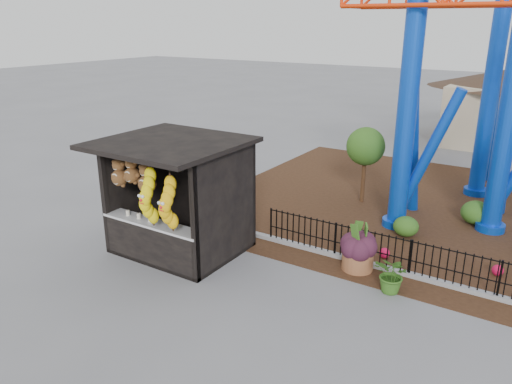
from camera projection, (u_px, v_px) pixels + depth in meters
The scene contains 9 objects.
ground at pixel (248, 298), 11.42m from camera, with size 120.00×120.00×0.00m, color slate.
mulch_bed at pixel (494, 222), 15.73m from camera, with size 18.00×12.00×0.02m, color #331E11.
curb at pixel (460, 288), 11.74m from camera, with size 18.00×0.18×0.12m, color gray.
prize_booth at pixel (173, 200), 13.17m from camera, with size 3.50×3.40×3.12m.
picket_fence at pixel (504, 282), 11.13m from camera, with size 12.20×0.06×1.00m, color black, non-canonical shape.
terracotta_planter at pixel (358, 260), 12.65m from camera, with size 0.79×0.79×0.55m, color brown.
planter_foliage at pixel (359, 238), 12.46m from camera, with size 0.70×0.70×0.64m, color #361525.
potted_plant at pixel (393, 275), 11.52m from camera, with size 0.82×0.71×0.91m, color #195418.
landscaping at pixel (510, 239), 13.71m from camera, with size 7.48×4.44×0.73m.
Camera 1 is at (5.58, -8.31, 6.02)m, focal length 35.00 mm.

